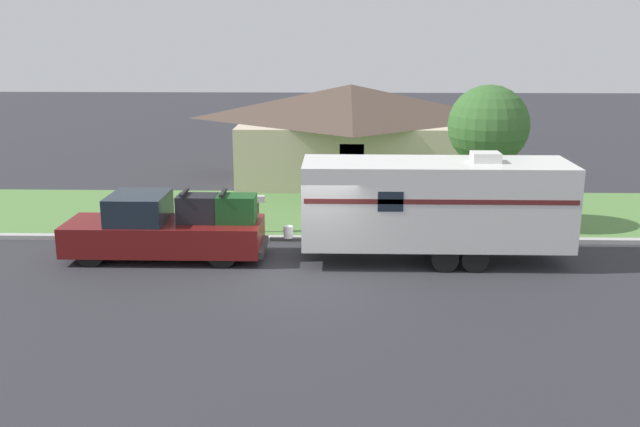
# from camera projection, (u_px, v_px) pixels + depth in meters

# --- Properties ---
(ground_plane) EXTENTS (120.00, 120.00, 0.00)m
(ground_plane) POSITION_uv_depth(u_px,v_px,m) (312.00, 280.00, 19.36)
(ground_plane) COLOR #2D2D33
(curb_strip) EXTENTS (80.00, 0.30, 0.14)m
(curb_strip) POSITION_uv_depth(u_px,v_px,m) (317.00, 239.00, 22.97)
(curb_strip) COLOR #ADADA8
(curb_strip) RESTS_ON ground_plane
(lawn_strip) EXTENTS (80.00, 7.00, 0.03)m
(lawn_strip) POSITION_uv_depth(u_px,v_px,m) (320.00, 212.00, 26.52)
(lawn_strip) COLOR #568442
(lawn_strip) RESTS_ON ground_plane
(house_across_street) EXTENTS (10.52, 8.34, 4.22)m
(house_across_street) POSITION_uv_depth(u_px,v_px,m) (351.00, 129.00, 32.67)
(house_across_street) COLOR beige
(house_across_street) RESTS_ON ground_plane
(pickup_truck) EXTENTS (5.88, 1.99, 2.05)m
(pickup_truck) POSITION_uv_depth(u_px,v_px,m) (166.00, 229.00, 21.05)
(pickup_truck) COLOR black
(pickup_truck) RESTS_ON ground_plane
(travel_trailer) EXTENTS (8.65, 2.37, 3.23)m
(travel_trailer) POSITION_uv_depth(u_px,v_px,m) (435.00, 203.00, 20.63)
(travel_trailer) COLOR black
(travel_trailer) RESTS_ON ground_plane
(mailbox) EXTENTS (0.48, 0.20, 1.27)m
(mailbox) POSITION_uv_depth(u_px,v_px,m) (258.00, 204.00, 23.66)
(mailbox) COLOR brown
(mailbox) RESTS_ON ground_plane
(tree_in_yard) EXTENTS (2.71, 2.71, 4.86)m
(tree_in_yard) POSITION_uv_depth(u_px,v_px,m) (488.00, 126.00, 23.76)
(tree_in_yard) COLOR brown
(tree_in_yard) RESTS_ON ground_plane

